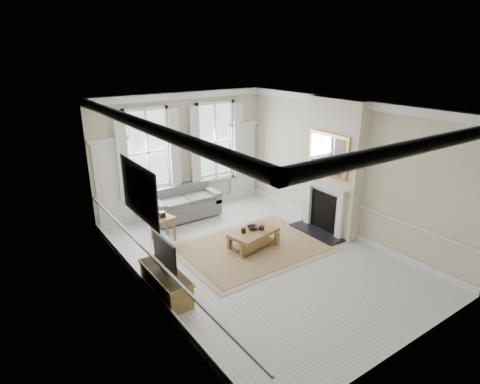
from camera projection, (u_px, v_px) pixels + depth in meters
floor at (259, 258)px, 9.09m from camera, size 7.20×7.20×0.00m
ceiling at (262, 107)px, 7.95m from camera, size 7.20×7.20×0.00m
back_wall at (183, 153)px, 11.30m from camera, size 5.20×0.00×5.20m
left_wall at (145, 215)px, 7.12m from camera, size 0.00×7.20×7.20m
right_wall at (344, 168)px, 9.92m from camera, size 0.00×7.20×7.20m
window_left at (148, 152)px, 10.63m from camera, size 1.26×0.20×2.20m
window_right at (215, 142)px, 11.76m from camera, size 1.26×0.20×2.20m
door_left at (113, 186)px, 10.35m from camera, size 0.90×0.08×2.30m
door_right at (243, 162)px, 12.56m from camera, size 0.90×0.08×2.30m
painting at (139, 191)px, 7.25m from camera, size 0.05×1.66×1.06m
chimney_breast at (333, 167)px, 9.98m from camera, size 0.35×1.70×3.38m
hearth at (316, 232)px, 10.31m from camera, size 0.55×1.50×0.05m
fireplace at (324, 205)px, 10.18m from camera, size 0.21×1.45×1.33m
mirror at (328, 155)px, 9.75m from camera, size 0.06×1.26×1.06m
sofa at (184, 205)px, 11.23m from camera, size 1.86×0.90×0.86m
side_table at (162, 221)px, 9.83m from camera, size 0.59×0.59×0.60m
rug at (253, 247)px, 9.58m from camera, size 3.50×2.60×0.02m
coffee_table at (253, 234)px, 9.46m from camera, size 1.29×0.91×0.44m
ceramic_pot_a at (244, 231)px, 9.32m from camera, size 0.11×0.11×0.11m
ceramic_pot_b at (262, 228)px, 9.48m from camera, size 0.14×0.14×0.10m
bowl at (253, 228)px, 9.52m from camera, size 0.34×0.34×0.07m
tv_stand at (166, 283)px, 7.67m from camera, size 0.46×1.42×0.51m
tv at (165, 252)px, 7.47m from camera, size 0.08×0.90×0.68m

